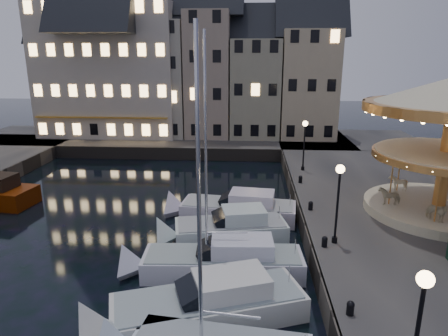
# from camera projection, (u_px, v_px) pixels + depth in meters

# --- Properties ---
(ground) EXTENTS (160.00, 160.00, 0.00)m
(ground) POSITION_uv_depth(u_px,v_px,m) (194.00, 270.00, 20.48)
(ground) COLOR black
(ground) RESTS_ON ground
(quay_east) EXTENTS (16.00, 56.00, 1.30)m
(quay_east) POSITION_uv_depth(u_px,v_px,m) (427.00, 219.00, 25.15)
(quay_east) COLOR #474442
(quay_east) RESTS_ON ground
(quay_north) EXTENTS (44.00, 12.00, 1.30)m
(quay_north) POSITION_uv_depth(u_px,v_px,m) (160.00, 142.00, 47.70)
(quay_north) COLOR #474442
(quay_north) RESTS_ON ground
(quaywall_e) EXTENTS (0.15, 44.00, 1.30)m
(quaywall_e) POSITION_uv_depth(u_px,v_px,m) (299.00, 216.00, 25.67)
(quaywall_e) COLOR #47423A
(quaywall_e) RESTS_ON ground
(quaywall_n) EXTENTS (48.00, 0.15, 1.30)m
(quaywall_n) POSITION_uv_depth(u_px,v_px,m) (167.00, 154.00, 41.81)
(quaywall_n) COLOR #47423A
(quaywall_n) RESTS_ON ground
(streetlamp_a) EXTENTS (0.44, 0.44, 4.17)m
(streetlamp_a) POSITION_uv_depth(u_px,v_px,m) (419.00, 322.00, 10.28)
(streetlamp_a) COLOR black
(streetlamp_a) RESTS_ON quay_east
(streetlamp_b) EXTENTS (0.44, 0.44, 4.17)m
(streetlamp_b) POSITION_uv_depth(u_px,v_px,m) (338.00, 193.00, 19.87)
(streetlamp_b) COLOR black
(streetlamp_b) RESTS_ON quay_east
(streetlamp_c) EXTENTS (0.44, 0.44, 4.17)m
(streetlamp_c) POSITION_uv_depth(u_px,v_px,m) (304.00, 138.00, 32.83)
(streetlamp_c) COLOR black
(streetlamp_c) RESTS_ON quay_east
(bollard_a) EXTENTS (0.30, 0.30, 0.57)m
(bollard_a) POSITION_uv_depth(u_px,v_px,m) (350.00, 307.00, 14.81)
(bollard_a) COLOR black
(bollard_a) RESTS_ON quay_east
(bollard_b) EXTENTS (0.30, 0.30, 0.57)m
(bollard_b) POSITION_uv_depth(u_px,v_px,m) (325.00, 241.00, 20.09)
(bollard_b) COLOR black
(bollard_b) RESTS_ON quay_east
(bollard_c) EXTENTS (0.30, 0.30, 0.57)m
(bollard_c) POSITION_uv_depth(u_px,v_px,m) (311.00, 205.00, 24.89)
(bollard_c) COLOR black
(bollard_c) RESTS_ON quay_east
(bollard_d) EXTENTS (0.30, 0.30, 0.57)m
(bollard_d) POSITION_uv_depth(u_px,v_px,m) (300.00, 179.00, 30.17)
(bollard_d) COLOR black
(bollard_d) RESTS_ON quay_east
(townhouse_na) EXTENTS (5.50, 8.00, 12.80)m
(townhouse_na) POSITION_uv_depth(u_px,v_px,m) (68.00, 79.00, 48.43)
(townhouse_na) COLOR gray
(townhouse_na) RESTS_ON quay_north
(townhouse_nb) EXTENTS (6.16, 8.00, 13.80)m
(townhouse_nb) POSITION_uv_depth(u_px,v_px,m) (112.00, 75.00, 47.93)
(townhouse_nb) COLOR gray
(townhouse_nb) RESTS_ON quay_north
(townhouse_nc) EXTENTS (6.82, 8.00, 14.80)m
(townhouse_nc) POSITION_uv_depth(u_px,v_px,m) (161.00, 71.00, 47.40)
(townhouse_nc) COLOR #A9A28F
(townhouse_nc) RESTS_ON quay_north
(townhouse_nd) EXTENTS (5.50, 8.00, 15.80)m
(townhouse_nd) POSITION_uv_depth(u_px,v_px,m) (209.00, 67.00, 46.88)
(townhouse_nd) COLOR gray
(townhouse_nd) RESTS_ON quay_north
(townhouse_ne) EXTENTS (6.16, 8.00, 12.80)m
(townhouse_ne) POSITION_uv_depth(u_px,v_px,m) (255.00, 80.00, 46.94)
(townhouse_ne) COLOR gray
(townhouse_ne) RESTS_ON quay_north
(townhouse_nf) EXTENTS (6.82, 8.00, 13.80)m
(townhouse_nf) POSITION_uv_depth(u_px,v_px,m) (307.00, 76.00, 46.41)
(townhouse_nf) COLOR tan
(townhouse_nf) RESTS_ON quay_north
(hotel_corner) EXTENTS (17.60, 9.00, 16.80)m
(hotel_corner) POSITION_uv_depth(u_px,v_px,m) (111.00, 62.00, 47.52)
(hotel_corner) COLOR beige
(hotel_corner) RESTS_ON quay_north
(motorboat_b) EXTENTS (8.93, 5.32, 2.15)m
(motorboat_b) POSITION_uv_depth(u_px,v_px,m) (199.00, 307.00, 16.38)
(motorboat_b) COLOR silver
(motorboat_b) RESTS_ON ground
(motorboat_c) EXTENTS (9.03, 2.79, 11.97)m
(motorboat_c) POSITION_uv_depth(u_px,v_px,m) (215.00, 262.00, 19.92)
(motorboat_c) COLOR silver
(motorboat_c) RESTS_ON ground
(motorboat_d) EXTENTS (7.67, 3.87, 2.15)m
(motorboat_d) POSITION_uv_depth(u_px,v_px,m) (224.00, 230.00, 23.64)
(motorboat_d) COLOR silver
(motorboat_d) RESTS_ON ground
(motorboat_e) EXTENTS (8.68, 3.39, 2.15)m
(motorboat_e) POSITION_uv_depth(u_px,v_px,m) (232.00, 209.00, 26.80)
(motorboat_e) COLOR silver
(motorboat_e) RESTS_ON ground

